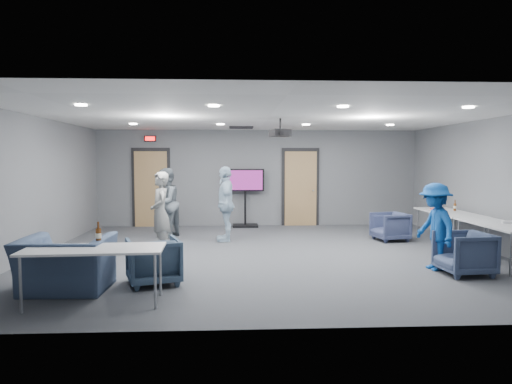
{
  "coord_description": "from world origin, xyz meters",
  "views": [
    {
      "loc": [
        -0.71,
        -8.88,
        1.85
      ],
      "look_at": [
        -0.24,
        0.48,
        1.2
      ],
      "focal_mm": 32.0,
      "sensor_mm": 36.0,
      "label": 1
    }
  ],
  "objects_px": {
    "chair_right_c": "(464,253)",
    "bottle_right": "(455,207)",
    "chair_front_b": "(66,264)",
    "chair_front_a": "(153,261)",
    "table_front_left": "(94,252)",
    "tv_stand": "(245,194)",
    "person_c": "(226,204)",
    "chair_right_a": "(390,227)",
    "bottle_front": "(98,235)",
    "person_d": "(435,226)",
    "table_right_a": "(449,214)",
    "table_right_b": "(499,226)",
    "person_a": "(160,213)",
    "projector": "(280,133)",
    "person_b": "(166,203)"
  },
  "relations": [
    {
      "from": "chair_right_c",
      "to": "bottle_right",
      "type": "distance_m",
      "value": 3.01
    },
    {
      "from": "chair_front_b",
      "to": "chair_front_a",
      "type": "bearing_deg",
      "value": -162.86
    },
    {
      "from": "table_front_left",
      "to": "tv_stand",
      "type": "bearing_deg",
      "value": 69.75
    },
    {
      "from": "person_c",
      "to": "chair_right_a",
      "type": "distance_m",
      "value": 3.83
    },
    {
      "from": "bottle_front",
      "to": "person_d",
      "type": "bearing_deg",
      "value": 13.39
    },
    {
      "from": "table_right_a",
      "to": "table_right_b",
      "type": "distance_m",
      "value": 1.9
    },
    {
      "from": "person_a",
      "to": "person_d",
      "type": "distance_m",
      "value": 5.12
    },
    {
      "from": "bottle_front",
      "to": "projector",
      "type": "height_order",
      "value": "projector"
    },
    {
      "from": "person_c",
      "to": "bottle_right",
      "type": "height_order",
      "value": "person_c"
    },
    {
      "from": "table_right_a",
      "to": "bottle_right",
      "type": "height_order",
      "value": "bottle_right"
    },
    {
      "from": "bottle_front",
      "to": "bottle_right",
      "type": "xyz_separation_m",
      "value": [
        6.75,
        3.61,
        -0.02
      ]
    },
    {
      "from": "chair_front_a",
      "to": "person_c",
      "type": "bearing_deg",
      "value": -124.64
    },
    {
      "from": "chair_front_a",
      "to": "table_right_a",
      "type": "relative_size",
      "value": 0.4
    },
    {
      "from": "chair_front_b",
      "to": "chair_right_c",
      "type": "bearing_deg",
      "value": -172.55
    },
    {
      "from": "tv_stand",
      "to": "person_d",
      "type": "bearing_deg",
      "value": -59.13
    },
    {
      "from": "chair_right_a",
      "to": "tv_stand",
      "type": "height_order",
      "value": "tv_stand"
    },
    {
      "from": "person_d",
      "to": "person_b",
      "type": "bearing_deg",
      "value": -132.35
    },
    {
      "from": "chair_right_a",
      "to": "chair_front_a",
      "type": "bearing_deg",
      "value": -65.73
    },
    {
      "from": "chair_right_c",
      "to": "bottle_right",
      "type": "relative_size",
      "value": 3.18
    },
    {
      "from": "person_a",
      "to": "bottle_right",
      "type": "relative_size",
      "value": 6.71
    },
    {
      "from": "person_b",
      "to": "table_right_a",
      "type": "xyz_separation_m",
      "value": [
        6.32,
        -1.29,
        -0.14
      ]
    },
    {
      "from": "person_c",
      "to": "projector",
      "type": "bearing_deg",
      "value": 37.64
    },
    {
      "from": "person_a",
      "to": "tv_stand",
      "type": "xyz_separation_m",
      "value": [
        1.79,
        3.53,
        0.1
      ]
    },
    {
      "from": "chair_right_c",
      "to": "tv_stand",
      "type": "relative_size",
      "value": 0.48
    },
    {
      "from": "person_d",
      "to": "chair_front_b",
      "type": "distance_m",
      "value": 5.87
    },
    {
      "from": "person_b",
      "to": "table_right_a",
      "type": "bearing_deg",
      "value": 99.48
    },
    {
      "from": "table_right_b",
      "to": "bottle_right",
      "type": "height_order",
      "value": "bottle_right"
    },
    {
      "from": "tv_stand",
      "to": "person_a",
      "type": "bearing_deg",
      "value": -116.85
    },
    {
      "from": "person_b",
      "to": "bottle_front",
      "type": "bearing_deg",
      "value": 18.42
    },
    {
      "from": "person_a",
      "to": "projector",
      "type": "distance_m",
      "value": 2.88
    },
    {
      "from": "chair_front_b",
      "to": "table_right_a",
      "type": "bearing_deg",
      "value": -154.12
    },
    {
      "from": "person_b",
      "to": "bottle_front",
      "type": "xyz_separation_m",
      "value": [
        -0.21,
        -4.74,
        0.0
      ]
    },
    {
      "from": "table_front_left",
      "to": "bottle_right",
      "type": "xyz_separation_m",
      "value": [
        6.71,
        3.96,
        0.14
      ]
    },
    {
      "from": "person_d",
      "to": "chair_front_a",
      "type": "distance_m",
      "value": 4.67
    },
    {
      "from": "person_d",
      "to": "chair_right_c",
      "type": "distance_m",
      "value": 0.62
    },
    {
      "from": "chair_right_c",
      "to": "bottle_front",
      "type": "xyz_separation_m",
      "value": [
        -5.56,
        -0.88,
        0.49
      ]
    },
    {
      "from": "person_c",
      "to": "table_right_b",
      "type": "distance_m",
      "value": 5.56
    },
    {
      "from": "person_c",
      "to": "table_right_b",
      "type": "bearing_deg",
      "value": 57.68
    },
    {
      "from": "person_d",
      "to": "bottle_front",
      "type": "xyz_separation_m",
      "value": [
        -5.24,
        -1.25,
        0.1
      ]
    },
    {
      "from": "chair_right_c",
      "to": "table_front_left",
      "type": "height_order",
      "value": "table_front_left"
    },
    {
      "from": "person_d",
      "to": "chair_front_b",
      "type": "relative_size",
      "value": 1.24
    },
    {
      "from": "projector",
      "to": "chair_right_c",
      "type": "bearing_deg",
      "value": -54.69
    },
    {
      "from": "chair_right_c",
      "to": "chair_front_b",
      "type": "height_order",
      "value": "chair_front_b"
    },
    {
      "from": "table_front_left",
      "to": "projector",
      "type": "bearing_deg",
      "value": 47.34
    },
    {
      "from": "person_d",
      "to": "table_right_a",
      "type": "xyz_separation_m",
      "value": [
        1.3,
        2.2,
        -0.05
      ]
    },
    {
      "from": "chair_right_c",
      "to": "tv_stand",
      "type": "bearing_deg",
      "value": -151.89
    },
    {
      "from": "person_b",
      "to": "tv_stand",
      "type": "distance_m",
      "value": 2.56
    },
    {
      "from": "person_a",
      "to": "table_right_a",
      "type": "xyz_separation_m",
      "value": [
        6.16,
        0.58,
        -0.12
      ]
    },
    {
      "from": "person_b",
      "to": "chair_right_a",
      "type": "bearing_deg",
      "value": 103.18
    },
    {
      "from": "projector",
      "to": "person_b",
      "type": "bearing_deg",
      "value": 126.18
    }
  ]
}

